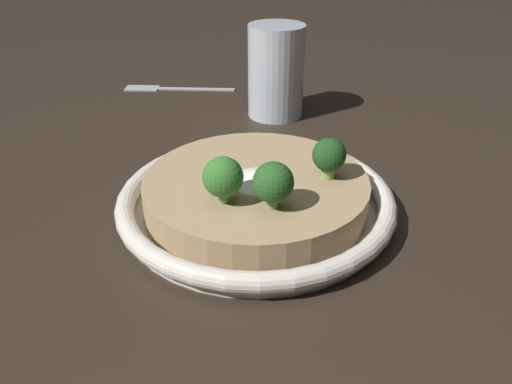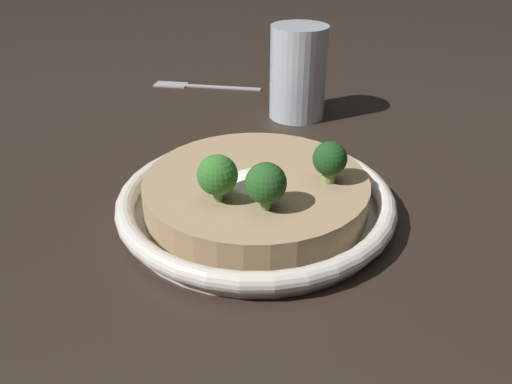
{
  "view_description": "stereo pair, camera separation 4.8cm",
  "coord_description": "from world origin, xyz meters",
  "px_view_note": "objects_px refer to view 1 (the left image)",
  "views": [
    {
      "loc": [
        -0.38,
        0.17,
        0.26
      ],
      "look_at": [
        0.0,
        0.0,
        0.02
      ],
      "focal_mm": 35.0,
      "sensor_mm": 36.0,
      "label": 1
    },
    {
      "loc": [
        -0.39,
        0.12,
        0.26
      ],
      "look_at": [
        0.0,
        0.0,
        0.02
      ],
      "focal_mm": 35.0,
      "sensor_mm": 36.0,
      "label": 2
    }
  ],
  "objects_px": {
    "risotto_bowl": "(256,197)",
    "drinking_glass": "(276,72)",
    "broccoli_front_left": "(329,156)",
    "broccoli_left": "(273,183)",
    "broccoli_back_left": "(223,177)",
    "fork_utensil": "(168,88)"
  },
  "relations": [
    {
      "from": "broccoli_back_left",
      "to": "fork_utensil",
      "type": "height_order",
      "value": "broccoli_back_left"
    },
    {
      "from": "risotto_bowl",
      "to": "broccoli_back_left",
      "type": "relative_size",
      "value": 6.29
    },
    {
      "from": "drinking_glass",
      "to": "broccoli_left",
      "type": "bearing_deg",
      "value": 153.78
    },
    {
      "from": "broccoli_left",
      "to": "fork_utensil",
      "type": "xyz_separation_m",
      "value": [
        0.45,
        -0.03,
        -0.06
      ]
    },
    {
      "from": "risotto_bowl",
      "to": "drinking_glass",
      "type": "distance_m",
      "value": 0.27
    },
    {
      "from": "broccoli_front_left",
      "to": "drinking_glass",
      "type": "bearing_deg",
      "value": -15.05
    },
    {
      "from": "drinking_glass",
      "to": "fork_utensil",
      "type": "relative_size",
      "value": 0.75
    },
    {
      "from": "broccoli_front_left",
      "to": "drinking_glass",
      "type": "relative_size",
      "value": 0.32
    },
    {
      "from": "risotto_bowl",
      "to": "drinking_glass",
      "type": "bearing_deg",
      "value": -29.83
    },
    {
      "from": "broccoli_left",
      "to": "broccoli_back_left",
      "type": "height_order",
      "value": "same"
    },
    {
      "from": "broccoli_back_left",
      "to": "fork_utensil",
      "type": "relative_size",
      "value": 0.25
    },
    {
      "from": "drinking_glass",
      "to": "fork_utensil",
      "type": "bearing_deg",
      "value": 33.25
    },
    {
      "from": "broccoli_front_left",
      "to": "broccoli_back_left",
      "type": "distance_m",
      "value": 0.11
    },
    {
      "from": "risotto_bowl",
      "to": "broccoli_left",
      "type": "xyz_separation_m",
      "value": [
        -0.05,
        0.01,
        0.04
      ]
    },
    {
      "from": "drinking_glass",
      "to": "broccoli_back_left",
      "type": "bearing_deg",
      "value": 145.87
    },
    {
      "from": "broccoli_back_left",
      "to": "drinking_glass",
      "type": "xyz_separation_m",
      "value": [
        0.26,
        -0.17,
        -0.0
      ]
    },
    {
      "from": "broccoli_front_left",
      "to": "broccoli_back_left",
      "type": "relative_size",
      "value": 0.93
    },
    {
      "from": "broccoli_front_left",
      "to": "fork_utensil",
      "type": "relative_size",
      "value": 0.24
    },
    {
      "from": "broccoli_left",
      "to": "drinking_glass",
      "type": "xyz_separation_m",
      "value": [
        0.28,
        -0.14,
        -0.0
      ]
    },
    {
      "from": "risotto_bowl",
      "to": "broccoli_left",
      "type": "distance_m",
      "value": 0.07
    },
    {
      "from": "risotto_bowl",
      "to": "fork_utensil",
      "type": "height_order",
      "value": "risotto_bowl"
    },
    {
      "from": "risotto_bowl",
      "to": "broccoli_front_left",
      "type": "height_order",
      "value": "broccoli_front_left"
    }
  ]
}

